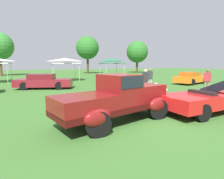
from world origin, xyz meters
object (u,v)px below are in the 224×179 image
Objects in this scene: neighbor_convertible at (210,98)px; spectator_near_truck at (150,78)px; canopy_tent_center_field at (65,61)px; canopy_tent_right_field at (112,61)px; spectator_by_row at (207,80)px; show_car_orange at (191,78)px; feature_pickup_truck at (117,98)px; spectator_far_side at (145,81)px; show_car_burgundy at (44,81)px.

neighbor_convertible is 6.89m from spectator_near_truck.
canopy_tent_right_field is at bearing 0.28° from canopy_tent_center_field.
spectator_by_row is 15.33m from canopy_tent_center_field.
neighbor_convertible is 5.30m from spectator_by_row.
neighbor_convertible reaches higher than show_car_orange.
canopy_tent_right_field reaches higher than show_car_orange.
spectator_far_side is (4.18, 4.77, 0.04)m from feature_pickup_truck.
canopy_tent_right_field is at bearing 68.88° from feature_pickup_truck.
spectator_by_row is at bearing -20.25° from spectator_far_side.
show_car_orange is at bearing 16.09° from spectator_near_truck.
spectator_far_side is at bearing -131.26° from spectator_near_truck.
show_car_orange is 1.34× the size of canopy_tent_center_field.
show_car_burgundy is at bearing 102.68° from feature_pickup_truck.
neighbor_convertible is at bearing -101.71° from spectator_near_truck.
spectator_near_truck is 0.54× the size of canopy_tent_center_field.
show_car_orange is at bearing 48.64° from neighbor_convertible.
spectator_by_row is at bearing 21.72° from feature_pickup_truck.
feature_pickup_truck reaches higher than show_car_orange.
feature_pickup_truck is at bearing -131.24° from spectator_near_truck.
feature_pickup_truck is 4.30m from neighbor_convertible.
show_car_orange is (11.76, 8.24, -0.27)m from feature_pickup_truck.
neighbor_convertible is 11.31m from show_car_orange.
spectator_by_row is (10.50, -6.81, 0.31)m from show_car_burgundy.
spectator_by_row and spectator_far_side have the same top height.
show_car_burgundy is at bearing 122.38° from neighbor_convertible.
neighbor_convertible is 1.53× the size of canopy_tent_center_field.
canopy_tent_right_field is at bearing 98.30° from spectator_by_row.
neighbor_convertible is (4.29, -0.25, -0.29)m from feature_pickup_truck.
spectator_by_row is (3.94, 3.53, 0.33)m from neighbor_convertible.
feature_pickup_truck is 2.81× the size of spectator_by_row.
feature_pickup_truck is 14.36m from show_car_orange.
spectator_near_truck and spectator_by_row have the same top height.
spectator_near_truck is (5.68, 6.48, 0.04)m from feature_pickup_truck.
spectator_near_truck is 11.31m from canopy_tent_center_field.
spectator_by_row is at bearing 41.86° from neighbor_convertible.
canopy_tent_right_field is (-1.91, 13.08, 1.51)m from spectator_by_row.
show_car_orange is (7.47, 8.49, 0.02)m from neighbor_convertible.
show_car_burgundy is at bearing 140.50° from spectator_far_side.
spectator_near_truck is at bearing -93.69° from canopy_tent_right_field.
spectator_by_row is 13.31m from canopy_tent_right_field.
feature_pickup_truck is 1.73× the size of canopy_tent_right_field.
feature_pickup_truck is 10.34m from show_car_burgundy.
canopy_tent_center_field reaches higher than spectator_by_row.
canopy_tent_center_field is at bearing 108.45° from spectator_far_side.
canopy_tent_center_field is (0.32, 16.33, 1.55)m from feature_pickup_truck.
canopy_tent_right_field reaches higher than feature_pickup_truck.
spectator_far_side is at bearing -71.55° from canopy_tent_center_field.
feature_pickup_truck is 16.41m from canopy_tent_center_field.
show_car_burgundy is at bearing -112.57° from canopy_tent_center_field.
spectator_near_truck and spectator_far_side have the same top height.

